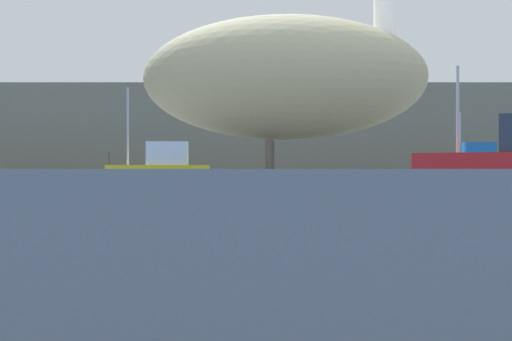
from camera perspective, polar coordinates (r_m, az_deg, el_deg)
name	(u,v)px	position (r m, az deg, el deg)	size (l,w,h in m)	color
hillside_backdrop	(256,133)	(78.06, 0.03, 3.09)	(140.00, 13.65, 9.83)	#7F755B
pier_dock	(281,273)	(2.85, 2.11, -8.43)	(3.92, 2.71, 0.85)	gray
pelican	(284,76)	(2.85, 2.32, 7.82)	(1.44, 0.60, 0.90)	gray
fishing_boat_teal	(480,169)	(41.92, 18.03, 0.11)	(4.99, 1.64, 4.16)	teal
fishing_boat_yellow	(158,168)	(39.40, -8.09, 0.17)	(5.83, 1.99, 5.45)	yellow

